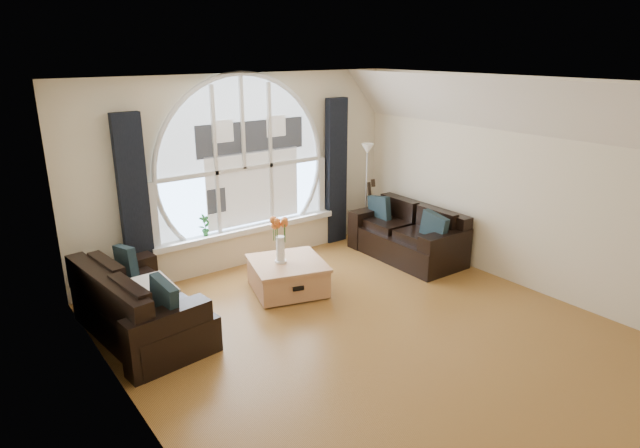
{
  "coord_description": "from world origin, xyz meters",
  "views": [
    {
      "loc": [
        -3.61,
        -3.96,
        3.04
      ],
      "look_at": [
        0.0,
        0.9,
        1.05
      ],
      "focal_mm": 30.42,
      "sensor_mm": 36.0,
      "label": 1
    }
  ],
  "objects_px": {
    "vase_flowers": "(280,234)",
    "floor_lamp": "(366,193)",
    "sofa_right": "(407,232)",
    "potted_plant": "(205,225)",
    "coffee_chest": "(288,275)",
    "guitar": "(368,210)",
    "sofa_left": "(141,301)"
  },
  "relations": [
    {
      "from": "coffee_chest",
      "to": "guitar",
      "type": "relative_size",
      "value": 0.86
    },
    {
      "from": "coffee_chest",
      "to": "guitar",
      "type": "xyz_separation_m",
      "value": [
        2.08,
        0.81,
        0.31
      ]
    },
    {
      "from": "vase_flowers",
      "to": "guitar",
      "type": "height_order",
      "value": "vase_flowers"
    },
    {
      "from": "vase_flowers",
      "to": "guitar",
      "type": "distance_m",
      "value": 2.32
    },
    {
      "from": "coffee_chest",
      "to": "vase_flowers",
      "type": "distance_m",
      "value": 0.58
    },
    {
      "from": "coffee_chest",
      "to": "floor_lamp",
      "type": "xyz_separation_m",
      "value": [
        2.08,
        0.85,
        0.58
      ]
    },
    {
      "from": "coffee_chest",
      "to": "floor_lamp",
      "type": "bearing_deg",
      "value": 38.65
    },
    {
      "from": "floor_lamp",
      "to": "guitar",
      "type": "xyz_separation_m",
      "value": [
        0.0,
        -0.04,
        -0.27
      ]
    },
    {
      "from": "sofa_right",
      "to": "coffee_chest",
      "type": "bearing_deg",
      "value": 179.17
    },
    {
      "from": "floor_lamp",
      "to": "sofa_right",
      "type": "bearing_deg",
      "value": -89.29
    },
    {
      "from": "vase_flowers",
      "to": "floor_lamp",
      "type": "height_order",
      "value": "floor_lamp"
    },
    {
      "from": "floor_lamp",
      "to": "guitar",
      "type": "bearing_deg",
      "value": -83.02
    },
    {
      "from": "coffee_chest",
      "to": "sofa_right",
      "type": "bearing_deg",
      "value": 14.45
    },
    {
      "from": "floor_lamp",
      "to": "potted_plant",
      "type": "height_order",
      "value": "floor_lamp"
    },
    {
      "from": "guitar",
      "to": "potted_plant",
      "type": "height_order",
      "value": "guitar"
    },
    {
      "from": "sofa_left",
      "to": "coffee_chest",
      "type": "relative_size",
      "value": 1.94
    },
    {
      "from": "guitar",
      "to": "sofa_right",
      "type": "bearing_deg",
      "value": -76.52
    },
    {
      "from": "sofa_right",
      "to": "vase_flowers",
      "type": "bearing_deg",
      "value": 178.35
    },
    {
      "from": "sofa_right",
      "to": "potted_plant",
      "type": "distance_m",
      "value": 2.96
    },
    {
      "from": "sofa_left",
      "to": "coffee_chest",
      "type": "xyz_separation_m",
      "value": [
        1.89,
        -0.0,
        -0.18
      ]
    },
    {
      "from": "vase_flowers",
      "to": "floor_lamp",
      "type": "bearing_deg",
      "value": 20.81
    },
    {
      "from": "sofa_left",
      "to": "coffee_chest",
      "type": "bearing_deg",
      "value": -6.69
    },
    {
      "from": "guitar",
      "to": "potted_plant",
      "type": "xyz_separation_m",
      "value": [
        -2.66,
        0.36,
        0.17
      ]
    },
    {
      "from": "potted_plant",
      "to": "guitar",
      "type": "bearing_deg",
      "value": -7.65
    },
    {
      "from": "guitar",
      "to": "potted_plant",
      "type": "relative_size",
      "value": 3.45
    },
    {
      "from": "sofa_left",
      "to": "coffee_chest",
      "type": "height_order",
      "value": "sofa_left"
    },
    {
      "from": "floor_lamp",
      "to": "guitar",
      "type": "height_order",
      "value": "floor_lamp"
    },
    {
      "from": "guitar",
      "to": "potted_plant",
      "type": "bearing_deg",
      "value": -174.6
    },
    {
      "from": "sofa_right",
      "to": "floor_lamp",
      "type": "distance_m",
      "value": 1.01
    },
    {
      "from": "sofa_right",
      "to": "potted_plant",
      "type": "xyz_separation_m",
      "value": [
        -2.67,
        1.24,
        0.3
      ]
    },
    {
      "from": "vase_flowers",
      "to": "guitar",
      "type": "bearing_deg",
      "value": 19.83
    },
    {
      "from": "coffee_chest",
      "to": "potted_plant",
      "type": "distance_m",
      "value": 1.39
    }
  ]
}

